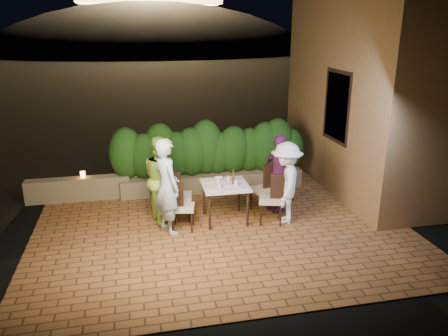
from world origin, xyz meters
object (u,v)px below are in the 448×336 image
object	(u,v)px
diner_purple	(279,173)
chair_right_front	(271,198)
dining_table	(225,202)
beer_bottle	(233,176)
diner_white	(286,183)
parapet_lamp	(83,175)
chair_left_front	(183,206)
diner_blue	(167,186)
chair_right_back	(264,189)
bowl	(219,178)
diner_green	(162,179)
chair_left_back	(180,195)

from	to	relation	value
diner_purple	chair_right_front	bearing A→B (deg)	-49.68
dining_table	beer_bottle	xyz separation A→B (m)	(0.17, 0.02, 0.52)
diner_white	parapet_lamp	xyz separation A→B (m)	(-3.93, 2.02, -0.23)
dining_table	chair_left_front	distance (m)	0.89
chair_left_front	diner_blue	world-z (taller)	diner_blue
chair_right_front	diner_white	world-z (taller)	diner_white
chair_right_back	diner_purple	world-z (taller)	diner_purple
bowl	chair_right_front	bearing A→B (deg)	-32.47
chair_left_front	diner_white	bearing A→B (deg)	8.79
chair_right_front	dining_table	bearing A→B (deg)	-0.54
diner_purple	beer_bottle	bearing A→B (deg)	-93.80
bowl	diner_white	world-z (taller)	diner_white
diner_green	diner_purple	xyz separation A→B (m)	(2.36, -0.02, -0.04)
beer_bottle	parapet_lamp	xyz separation A→B (m)	(-2.97, 1.70, -0.32)
dining_table	diner_purple	size ratio (longest dim) A/B	0.54
bowl	chair_right_back	xyz separation A→B (m)	(0.93, -0.07, -0.27)
diner_blue	diner_green	distance (m)	0.58
dining_table	diner_blue	distance (m)	1.28
chair_left_front	parapet_lamp	xyz separation A→B (m)	(-1.95, 1.93, 0.11)
bowl	chair_left_back	bearing A→B (deg)	-177.40
beer_bottle	bowl	world-z (taller)	beer_bottle
diner_blue	chair_right_back	bearing A→B (deg)	-99.67
chair_left_front	chair_right_back	xyz separation A→B (m)	(1.72, 0.45, 0.05)
beer_bottle	diner_blue	distance (m)	1.34
chair_right_back	chair_left_back	bearing A→B (deg)	-16.41
chair_left_back	diner_purple	world-z (taller)	diner_purple
dining_table	chair_left_back	xyz separation A→B (m)	(-0.85, 0.27, 0.12)
dining_table	beer_bottle	distance (m)	0.55
chair_right_back	diner_blue	distance (m)	2.11
dining_table	diner_white	distance (m)	1.24
beer_bottle	diner_blue	xyz separation A→B (m)	(-1.31, -0.29, 0.00)
chair_right_front	diner_blue	world-z (taller)	diner_blue
beer_bottle	parapet_lamp	size ratio (longest dim) A/B	2.06
chair_left_back	bowl	bearing A→B (deg)	11.82
chair_left_front	diner_purple	distance (m)	2.13
bowl	chair_left_front	size ratio (longest dim) A/B	0.18
dining_table	chair_left_back	world-z (taller)	chair_left_back
dining_table	parapet_lamp	distance (m)	3.29
diner_blue	diner_green	bearing A→B (deg)	-19.82
beer_bottle	chair_left_front	distance (m)	1.14
chair_left_front	chair_right_back	size ratio (longest dim) A/B	0.91
beer_bottle	diner_purple	distance (m)	1.05
diner_green	parapet_lamp	distance (m)	2.17
bowl	chair_left_front	bearing A→B (deg)	-146.45
chair_right_back	parapet_lamp	bearing A→B (deg)	-37.12
bowl	diner_blue	world-z (taller)	diner_blue
chair_right_front	diner_green	size ratio (longest dim) A/B	0.58
diner_white	dining_table	bearing A→B (deg)	-84.03
diner_green	dining_table	bearing A→B (deg)	-116.76
dining_table	diner_blue	world-z (taller)	diner_blue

